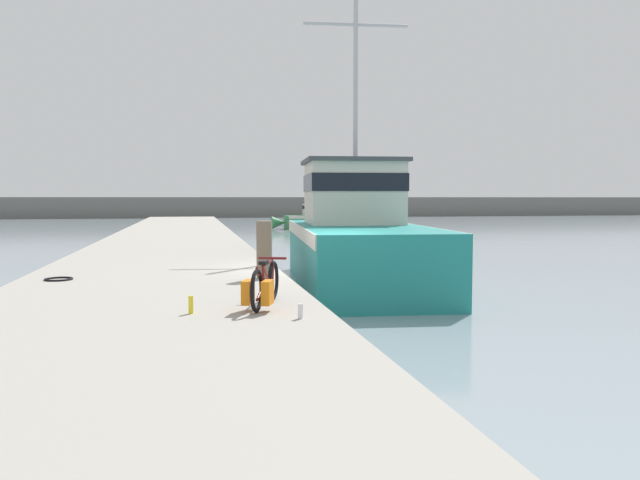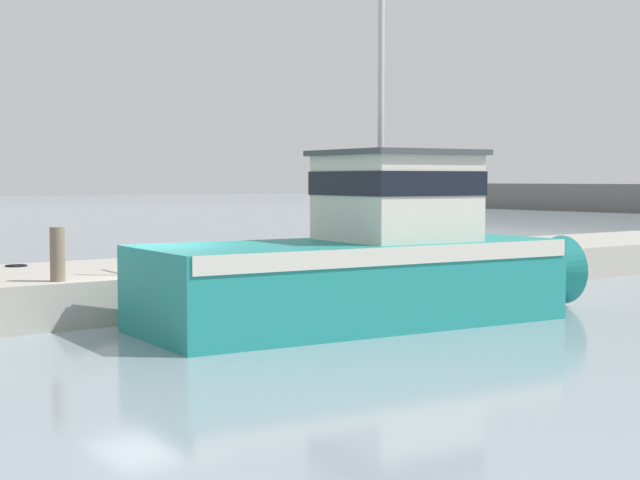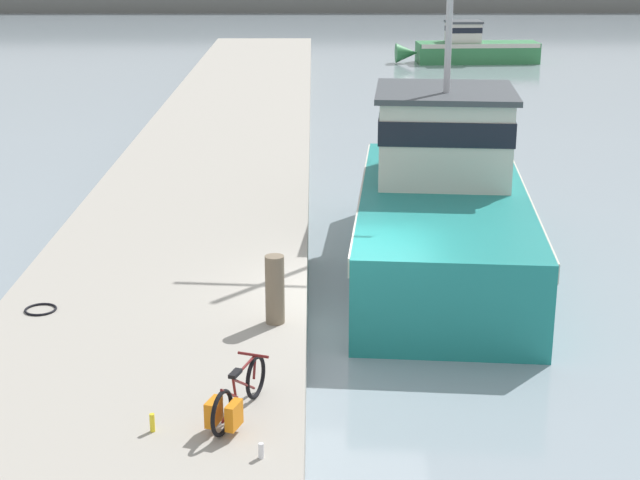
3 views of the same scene
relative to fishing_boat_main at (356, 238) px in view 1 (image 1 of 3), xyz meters
The scene contains 10 objects.
ground_plane 4.84m from the fishing_boat_main, 114.73° to the right, with size 320.00×320.00×0.00m, color #84939E.
dock_pier 7.03m from the fishing_boat_main, 142.78° to the right, with size 5.26×80.00×0.99m, color #A39E93.
far_shoreline 71.87m from the fishing_boat_main, 67.02° to the left, with size 180.00×5.00×2.65m, color slate.
fishing_boat_main is the anchor object (origin of this frame).
boat_orange_near 33.29m from the fishing_boat_main, 80.20° to the left, with size 7.72×2.17×2.23m.
bicycle_touring 9.80m from the fishing_boat_main, 112.98° to the right, with size 0.78×1.62×0.68m.
mooring_post 6.66m from the fishing_boat_main, 120.93° to the right, with size 0.31×0.31×1.14m, color #756651.
hose_coil 9.00m from the fishing_boat_main, 144.95° to the right, with size 0.53×0.53×0.04m, color black.
water_bottle_by_bike 10.52m from the fishing_boat_main, 109.06° to the right, with size 0.07×0.07×0.20m, color silver.
water_bottle_on_curb 10.48m from the fishing_boat_main, 117.59° to the right, with size 0.07×0.07×0.25m, color yellow.
Camera 1 is at (-2.89, -13.74, 2.58)m, focal length 35.00 mm.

